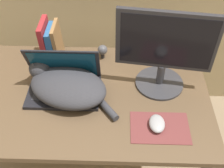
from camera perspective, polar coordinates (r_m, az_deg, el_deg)
name	(u,v)px	position (r m, az deg, el deg)	size (l,w,h in m)	color
desk	(82,104)	(1.40, -6.14, -4.03)	(1.22, 0.72, 0.72)	brown
laptop	(64,83)	(1.34, -9.75, 0.16)	(0.34, 0.22, 0.23)	black
cat	(66,85)	(1.31, -9.39, -0.23)	(0.45, 0.36, 0.14)	#333338
external_monitor	(165,51)	(1.27, 10.63, 6.70)	(0.44, 0.23, 0.40)	#333338
mousepad	(160,128)	(1.22, 9.69, -8.72)	(0.25, 0.17, 0.00)	brown
computer_mouse	(157,123)	(1.21, 9.12, -7.93)	(0.07, 0.10, 0.03)	#99999E
book_row	(51,43)	(1.50, -12.27, 8.21)	(0.09, 0.15, 0.22)	maroon
webcam	(103,50)	(1.51, -1.94, 6.88)	(0.05, 0.05, 0.08)	#232328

